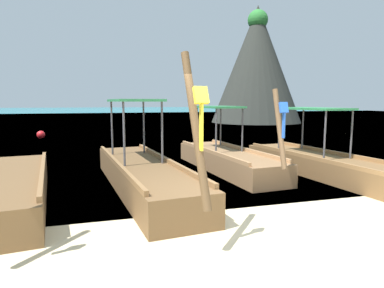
% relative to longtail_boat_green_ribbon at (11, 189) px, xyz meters
% --- Properties ---
extents(ground, '(120.00, 120.00, 0.00)m').
position_rel_longtail_boat_green_ribbon_xyz_m(ground, '(4.00, -2.82, -0.32)').
color(ground, beige).
extents(sea_water, '(120.00, 120.00, 0.00)m').
position_rel_longtail_boat_green_ribbon_xyz_m(sea_water, '(4.00, 58.44, -0.32)').
color(sea_water, '#147A89').
rests_on(sea_water, ground).
extents(longtail_boat_green_ribbon, '(1.90, 5.75, 2.46)m').
position_rel_longtail_boat_green_ribbon_xyz_m(longtail_boat_green_ribbon, '(0.00, 0.00, 0.00)').
color(longtail_boat_green_ribbon, brown).
rests_on(longtail_boat_green_ribbon, ground).
extents(longtail_boat_yellow_ribbon, '(1.87, 6.88, 2.84)m').
position_rel_longtail_boat_green_ribbon_xyz_m(longtail_boat_yellow_ribbon, '(2.76, 0.41, 0.06)').
color(longtail_boat_yellow_ribbon, brown).
rests_on(longtail_boat_yellow_ribbon, ground).
extents(longtail_boat_blue_ribbon, '(1.65, 5.48, 2.39)m').
position_rel_longtail_boat_green_ribbon_xyz_m(longtail_boat_blue_ribbon, '(5.55, 1.91, 0.03)').
color(longtail_boat_blue_ribbon, olive).
rests_on(longtail_boat_blue_ribbon, ground).
extents(longtail_boat_pink_ribbon, '(1.85, 7.35, 2.47)m').
position_rel_longtail_boat_green_ribbon_xyz_m(longtail_boat_pink_ribbon, '(7.94, 0.16, 0.01)').
color(longtail_boat_pink_ribbon, brown).
rests_on(longtail_boat_pink_ribbon, ground).
extents(karst_rock, '(9.49, 8.94, 11.50)m').
position_rel_longtail_boat_green_ribbon_xyz_m(karst_rock, '(17.70, 23.54, 5.13)').
color(karst_rock, '#2D302B').
rests_on(karst_rock, ground).
extents(mooring_buoy_near, '(0.45, 0.45, 0.45)m').
position_rel_longtail_boat_green_ribbon_xyz_m(mooring_buoy_near, '(-1.27, 13.00, -0.09)').
color(mooring_buoy_near, red).
rests_on(mooring_buoy_near, sea_water).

